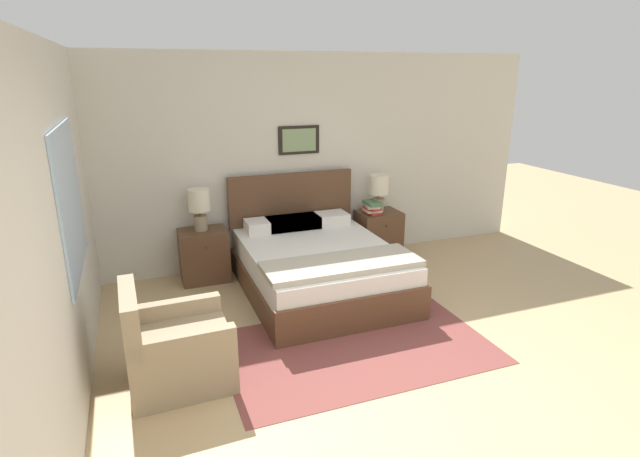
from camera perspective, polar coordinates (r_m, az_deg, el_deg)
ground_plane at (r=3.93m, az=11.30°, el=-20.04°), size 16.00×16.00×0.00m
wall_back at (r=6.26m, az=-4.15°, el=7.64°), size 6.90×0.09×2.60m
wall_left at (r=4.40m, az=-26.88°, el=1.52°), size 0.08×5.69×2.60m
area_rug_main at (r=4.63m, az=4.29°, el=-13.34°), size 2.37×1.45×0.01m
bed at (r=5.58m, az=-0.27°, el=-4.18°), size 1.59×2.03×1.17m
armchair at (r=4.17m, az=-16.28°, el=-13.23°), size 0.80×0.71×0.84m
nightstand_near_window at (r=6.02m, az=-13.10°, el=-3.00°), size 0.55×0.45×0.61m
nightstand_by_door at (r=6.68m, az=6.67°, el=-0.61°), size 0.55×0.45×0.61m
table_lamp_near_window at (r=5.86m, az=-13.62°, el=2.64°), size 0.25×0.25×0.49m
table_lamp_by_door at (r=6.53m, az=6.74°, el=4.53°), size 0.25×0.25×0.49m
book_thick_bottom at (r=6.49m, az=5.98°, el=1.85°), size 0.18×0.24×0.03m
book_hardcover_middle at (r=6.49m, az=5.99°, el=2.08°), size 0.21×0.22×0.03m
book_novel_upper at (r=6.48m, az=5.99°, el=2.31°), size 0.18×0.25×0.03m
book_slim_near_top at (r=6.47m, az=6.00°, el=2.58°), size 0.20×0.24×0.04m
book_paperback_top at (r=6.46m, az=6.01°, el=2.91°), size 0.18×0.27×0.04m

